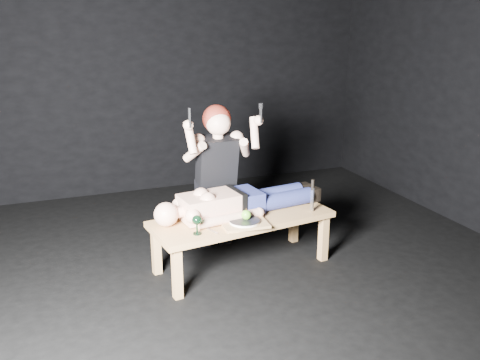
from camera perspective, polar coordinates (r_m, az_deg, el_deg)
The scene contains 13 objects.
ground at distance 4.30m, azimuth -0.08°, elevation -10.43°, with size 5.00×5.00×0.00m, color black.
back_wall at distance 6.22m, azimuth -8.51°, elevation 12.54°, with size 5.00×5.00×0.00m, color black.
table at distance 4.34m, azimuth 0.24°, elevation -6.81°, with size 1.50×0.56×0.45m, color #A4834B.
lying_man at distance 4.31m, azimuth 0.11°, elevation -2.01°, with size 1.40×0.43×0.25m, color #DAA890, non-canonical shape.
kneeling_woman at distance 4.58m, azimuth -2.86°, elevation 0.55°, with size 0.72×0.81×1.36m, color black, non-canonical shape.
serving_tray at distance 4.08m, azimuth 0.49°, elevation -4.83°, with size 0.36×0.26×0.02m, color #A6814E.
plate at distance 4.08m, azimuth 0.49°, elevation -4.57°, with size 0.24×0.24×0.02m, color white.
apple at distance 4.07m, azimuth 0.69°, elevation -3.87°, with size 0.08×0.08×0.08m, color #60AB1F.
goblet at distance 3.90m, azimuth -4.77°, elevation -4.94°, with size 0.07×0.07×0.15m, color black, non-canonical shape.
fork_flat at distance 3.98m, azimuth -3.18°, elevation -5.56°, with size 0.01×0.16×0.01m, color #B2B2B7.
knife_flat at distance 4.16m, azimuth 2.14°, elevation -4.51°, with size 0.01×0.16×0.01m, color #B2B2B7.
spoon_flat at distance 4.18m, azimuth 1.09°, elevation -4.39°, with size 0.01×0.16×0.01m, color #B2B2B7.
carving_knife at distance 4.36m, azimuth 7.97°, elevation -1.71°, with size 0.04×0.04×0.28m, color #B2B2B7, non-canonical shape.
Camera 1 is at (-1.35, -3.55, 2.00)m, focal length 38.71 mm.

